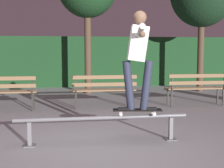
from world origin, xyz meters
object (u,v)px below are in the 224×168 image
(grind_rail, at_px, (103,122))
(park_bench_left_center, at_px, (104,87))
(park_bench_right_center, at_px, (197,85))
(skateboard, at_px, (137,110))
(skateboarder, at_px, (138,52))
(park_bench_leftmost, at_px, (2,89))

(grind_rail, bearing_deg, park_bench_left_center, 81.70)
(grind_rail, relative_size, park_bench_right_center, 1.71)
(skateboard, height_order, skateboarder, skateboarder)
(skateboard, distance_m, park_bench_left_center, 3.04)
(skateboard, distance_m, skateboarder, 0.94)
(skateboard, relative_size, park_bench_leftmost, 0.50)
(park_bench_leftmost, relative_size, park_bench_left_center, 1.00)
(grind_rail, xyz_separation_m, park_bench_right_center, (2.89, 3.04, 0.20))
(park_bench_leftmost, height_order, park_bench_right_center, same)
(skateboarder, distance_m, park_bench_right_center, 3.93)
(grind_rail, relative_size, park_bench_leftmost, 1.71)
(skateboarder, height_order, park_bench_right_center, skateboarder)
(skateboard, bearing_deg, park_bench_right_center, 52.45)
(grind_rail, bearing_deg, park_bench_right_center, 46.37)
(park_bench_leftmost, distance_m, park_bench_left_center, 2.45)
(grind_rail, relative_size, skateboard, 3.43)
(skateboarder, relative_size, park_bench_right_center, 0.97)
(park_bench_right_center, bearing_deg, park_bench_leftmost, 180.00)
(park_bench_leftmost, bearing_deg, grind_rail, -56.51)
(skateboarder, bearing_deg, skateboard, 171.63)
(grind_rail, distance_m, park_bench_leftmost, 3.65)
(skateboarder, bearing_deg, park_bench_right_center, 52.48)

